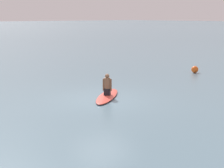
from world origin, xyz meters
The scene contains 4 objects.
ground_plane centered at (0.00, 0.00, 0.00)m, with size 400.00×400.00×0.00m, color slate.
surfboard centered at (0.41, 0.11, 0.06)m, with size 3.05×0.73×0.11m, color #D84C3F.
person_paddler centered at (0.41, 0.11, 0.54)m, with size 0.40×0.39×0.95m.
buoy_marker centered at (8.86, 1.33, 0.22)m, with size 0.45×0.45×0.45m, color #E55919.
Camera 1 is at (-9.26, -11.00, 3.58)m, focal length 54.35 mm.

